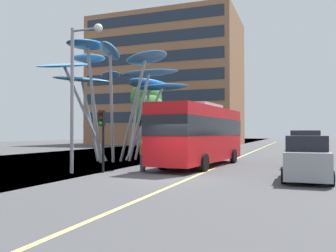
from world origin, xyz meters
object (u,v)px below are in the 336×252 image
traffic_light_kerb_far (146,127)px  street_lamp (79,79)px  red_bus (200,132)px  traffic_light_island_mid (153,126)px  car_parked_far (303,147)px  pedestrian (143,156)px  no_entry_sign (150,138)px  traffic_light_kerb_near (102,127)px  car_parked_mid (305,150)px  leaf_sculpture (117,75)px  car_parked_near (306,159)px

traffic_light_kerb_far → street_lamp: 7.00m
red_bus → traffic_light_island_mid: bearing=148.1°
car_parked_far → pedestrian: car_parked_far is taller
street_lamp → traffic_light_kerb_far: bearing=82.4°
red_bus → no_entry_sign: (-4.49, 2.54, -0.45)m
traffic_light_kerb_near → car_parked_mid: bearing=33.4°
car_parked_far → no_entry_sign: bearing=-153.0°
leaf_sculpture → car_parked_near: leaf_sculpture is taller
red_bus → traffic_light_kerb_far: (-3.93, 0.57, 0.37)m
car_parked_near → car_parked_far: car_parked_far is taller
car_parked_far → traffic_light_island_mid: bearing=-153.3°
car_parked_mid → pedestrian: size_ratio=2.33×
leaf_sculpture → traffic_light_kerb_near: size_ratio=3.31×
car_parked_near → street_lamp: bearing=-174.5°
leaf_sculpture → car_parked_near: (12.84, -6.80, -5.41)m
street_lamp → no_entry_sign: 9.08m
traffic_light_kerb_near → car_parked_near: 9.96m
car_parked_mid → street_lamp: bearing=-146.6°
car_parked_near → street_lamp: 11.56m
traffic_light_kerb_near → pedestrian: size_ratio=1.92×
red_bus → leaf_sculpture: (-6.82, 1.88, 4.22)m
traffic_light_kerb_near → car_parked_near: (9.85, 0.39, -1.43)m
street_lamp → pedestrian: (2.66, 2.03, -4.00)m
traffic_light_kerb_far → pedestrian: (1.78, -4.50, -1.64)m
traffic_light_kerb_near → car_parked_far: 16.59m
traffic_light_island_mid → no_entry_sign: (-0.16, -0.16, -0.94)m
traffic_light_kerb_far → street_lamp: (-0.87, -6.53, 2.36)m
leaf_sculpture → car_parked_far: size_ratio=2.75×
traffic_light_kerb_near → no_entry_sign: (-0.67, 7.85, -0.69)m
red_bus → traffic_light_kerb_near: bearing=-125.7°
traffic_light_kerb_far → no_entry_sign: 2.21m
car_parked_near → street_lamp: street_lamp is taller
traffic_light_kerb_far → pedestrian: traffic_light_kerb_far is taller
traffic_light_kerb_near → traffic_light_kerb_far: 5.89m
traffic_light_kerb_far → car_parked_mid: (10.02, 0.65, -1.46)m
leaf_sculpture → traffic_light_island_mid: size_ratio=2.97×
leaf_sculpture → car_parked_near: bearing=-27.9°
leaf_sculpture → pedestrian: leaf_sculpture is taller
leaf_sculpture → traffic_light_island_mid: bearing=18.3°
traffic_light_kerb_near → traffic_light_island_mid: bearing=93.6°
red_bus → pedestrian: 4.65m
red_bus → street_lamp: street_lamp is taller
red_bus → traffic_light_island_mid: 5.13m
traffic_light_island_mid → pedestrian: 7.20m
traffic_light_kerb_near → street_lamp: (-0.98, -0.65, 2.49)m
pedestrian → no_entry_sign: (-2.35, 6.47, 0.82)m
pedestrian → no_entry_sign: 6.93m
no_entry_sign → street_lamp: bearing=-92.1°
red_bus → car_parked_near: bearing=-39.3°
leaf_sculpture → traffic_light_kerb_near: bearing=-67.4°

